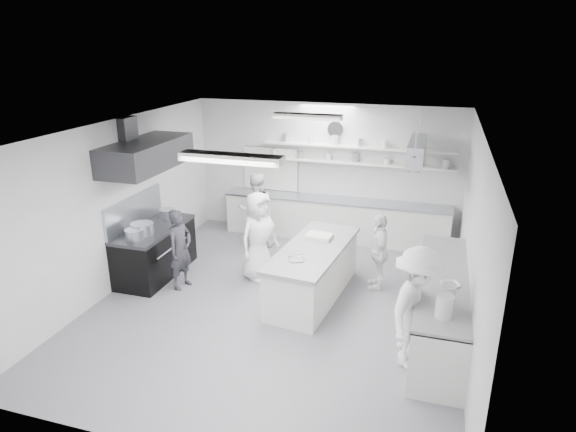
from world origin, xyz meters
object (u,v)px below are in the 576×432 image
(back_counter, at_px, (335,219))
(right_counter, at_px, (441,307))
(cook_stove, at_px, (180,249))
(prep_island, at_px, (313,273))
(cook_back, at_px, (256,210))
(stove, at_px, (155,252))

(back_counter, relative_size, right_counter, 1.52)
(right_counter, distance_m, cook_stove, 4.54)
(prep_island, xyz_separation_m, cook_back, (-1.76, 1.90, 0.38))
(stove, height_order, prep_island, stove)
(back_counter, bearing_deg, prep_island, -85.91)
(right_counter, height_order, cook_stove, cook_stove)
(prep_island, relative_size, cook_stove, 1.61)
(right_counter, bearing_deg, stove, 173.48)
(right_counter, relative_size, prep_island, 1.39)
(cook_back, bearing_deg, back_counter, -170.25)
(cook_back, bearing_deg, stove, 35.71)
(stove, xyz_separation_m, cook_back, (1.34, 1.93, 0.37))
(back_counter, height_order, prep_island, back_counter)
(stove, bearing_deg, back_counter, 43.99)
(right_counter, xyz_separation_m, cook_stove, (-4.52, 0.27, 0.27))
(cook_stove, relative_size, cook_back, 0.91)
(back_counter, distance_m, cook_stove, 3.82)
(prep_island, distance_m, cook_stove, 2.41)
(right_counter, distance_m, prep_island, 2.24)
(cook_stove, bearing_deg, stove, 78.33)
(right_counter, bearing_deg, cook_stove, 176.53)
(stove, distance_m, cook_back, 2.38)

